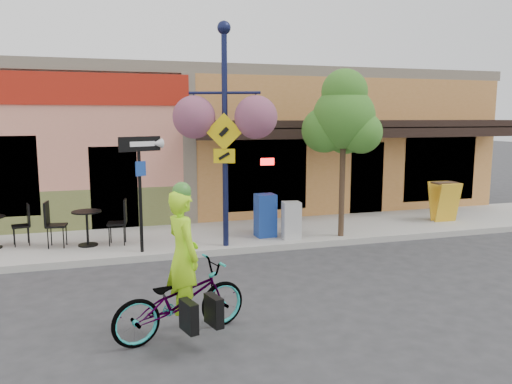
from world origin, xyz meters
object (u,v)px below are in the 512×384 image
(lamp_post, at_px, (225,136))
(street_tree, at_px, (343,153))
(cyclist_rider, at_px, (184,273))
(building, at_px, (199,140))
(bicycle, at_px, (181,300))
(newspaper_box_grey, at_px, (291,220))
(newspaper_box_blue, at_px, (265,215))
(one_way_sign, at_px, (140,195))

(lamp_post, distance_m, street_tree, 2.97)
(lamp_post, bearing_deg, cyclist_rider, -89.42)
(building, height_order, cyclist_rider, building)
(bicycle, height_order, lamp_post, lamp_post)
(cyclist_rider, xyz_separation_m, lamp_post, (1.59, 4.11, 1.71))
(building, height_order, newspaper_box_grey, building)
(newspaper_box_blue, bearing_deg, cyclist_rider, -121.96)
(building, relative_size, lamp_post, 3.67)
(cyclist_rider, distance_m, newspaper_box_blue, 5.42)
(building, height_order, bicycle, building)
(cyclist_rider, bearing_deg, street_tree, -63.06)
(cyclist_rider, height_order, one_way_sign, one_way_sign)
(bicycle, bearing_deg, newspaper_box_blue, -46.53)
(newspaper_box_blue, height_order, street_tree, street_tree)
(building, xyz_separation_m, newspaper_box_blue, (0.49, -6.13, -1.58))
(street_tree, bearing_deg, lamp_post, -178.27)
(cyclist_rider, distance_m, newspaper_box_grey, 5.40)
(bicycle, xyz_separation_m, newspaper_box_blue, (2.77, 4.68, 0.15))
(bicycle, distance_m, cyclist_rider, 0.40)
(one_way_sign, xyz_separation_m, newspaper_box_grey, (3.54, 0.18, -0.80))
(one_way_sign, bearing_deg, street_tree, -22.37)
(bicycle, relative_size, lamp_post, 0.40)
(building, relative_size, bicycle, 9.19)
(building, height_order, lamp_post, lamp_post)
(cyclist_rider, xyz_separation_m, newspaper_box_grey, (3.26, 4.30, -0.32))
(bicycle, relative_size, newspaper_box_blue, 1.89)
(newspaper_box_grey, distance_m, street_tree, 2.04)
(street_tree, bearing_deg, bicycle, -137.46)
(cyclist_rider, xyz_separation_m, street_tree, (4.53, 4.20, 1.28))
(street_tree, bearing_deg, one_way_sign, -179.05)
(bicycle, bearing_deg, cyclist_rider, -105.91)
(building, relative_size, newspaper_box_grey, 20.40)
(cyclist_rider, distance_m, one_way_sign, 4.16)
(newspaper_box_blue, bearing_deg, building, 92.81)
(cyclist_rider, distance_m, lamp_post, 4.73)
(building, relative_size, newspaper_box_blue, 17.36)
(building, xyz_separation_m, cyclist_rider, (-2.23, -10.81, -1.34))
(one_way_sign, height_order, street_tree, street_tree)
(bicycle, relative_size, street_tree, 0.48)
(bicycle, bearing_deg, one_way_sign, -12.67)
(building, relative_size, one_way_sign, 7.28)
(street_tree, bearing_deg, newspaper_box_blue, 164.99)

